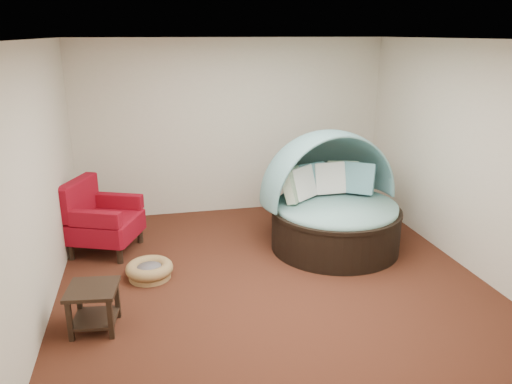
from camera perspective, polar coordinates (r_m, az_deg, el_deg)
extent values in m
plane|color=#4C2315|center=(6.27, 1.52, -9.46)|extent=(5.00, 5.00, 0.00)
plane|color=beige|center=(8.15, -2.70, 7.38)|extent=(5.00, 0.00, 5.00)
plane|color=beige|center=(3.53, 11.70, -7.17)|extent=(5.00, 0.00, 5.00)
plane|color=beige|center=(5.71, -23.50, 1.37)|extent=(0.00, 5.00, 5.00)
plane|color=beige|center=(6.81, 22.54, 3.96)|extent=(0.00, 5.00, 5.00)
plane|color=white|center=(5.57, 1.77, 17.07)|extent=(5.00, 5.00, 0.00)
cylinder|color=black|center=(7.00, 9.01, -4.27)|extent=(2.04, 2.04, 0.53)
cylinder|color=black|center=(6.90, 9.12, -2.06)|extent=(2.06, 2.06, 0.05)
cylinder|color=#8ED0C2|center=(6.88, 9.14, -1.76)|extent=(1.93, 1.93, 0.12)
cube|color=#386549|center=(6.81, 4.25, 0.78)|extent=(0.46, 0.51, 0.47)
cube|color=white|center=(6.91, 5.26, 1.02)|extent=(0.51, 0.47, 0.47)
cube|color=#67A6B3|center=(7.12, 6.37, 1.49)|extent=(0.51, 0.39, 0.47)
cube|color=white|center=(7.19, 8.37, 1.56)|extent=(0.45, 0.27, 0.47)
cube|color=#386549|center=(7.31, 9.85, 1.77)|extent=(0.50, 0.37, 0.47)
cube|color=#67A6B3|center=(7.26, 11.63, 1.54)|extent=(0.51, 0.46, 0.47)
cylinder|color=olive|center=(6.33, -12.03, -9.31)|extent=(0.55, 0.55, 0.06)
torus|color=olive|center=(6.28, -12.08, -8.51)|extent=(0.63, 0.63, 0.15)
cylinder|color=slate|center=(6.29, -12.07, -8.67)|extent=(0.37, 0.37, 0.09)
cylinder|color=black|center=(7.06, -20.37, -6.47)|extent=(0.10, 0.10, 0.20)
cylinder|color=black|center=(7.61, -17.88, -4.45)|extent=(0.10, 0.10, 0.20)
cylinder|color=black|center=(6.76, -15.29, -7.05)|extent=(0.10, 0.10, 0.20)
cylinder|color=black|center=(7.33, -13.10, -4.89)|extent=(0.10, 0.10, 0.20)
cube|color=maroon|center=(7.09, -16.84, -3.81)|extent=(1.11, 1.11, 0.30)
cube|color=maroon|center=(7.11, -19.60, -0.60)|extent=(0.47, 0.85, 0.50)
cube|color=maroon|center=(6.67, -17.94, -2.96)|extent=(0.68, 0.38, 0.20)
cube|color=maroon|center=(7.29, -15.38, -0.99)|extent=(0.68, 0.38, 0.20)
cube|color=black|center=(5.28, -18.22, -10.51)|extent=(0.54, 0.54, 0.04)
cube|color=black|center=(5.44, -17.88, -13.56)|extent=(0.47, 0.47, 0.03)
cube|color=black|center=(5.28, -20.52, -13.68)|extent=(0.05, 0.05, 0.42)
cube|color=black|center=(5.60, -19.54, -11.65)|extent=(0.05, 0.05, 0.42)
cube|color=black|center=(5.19, -16.28, -13.79)|extent=(0.05, 0.05, 0.42)
cube|color=black|center=(5.52, -15.57, -11.71)|extent=(0.05, 0.05, 0.42)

